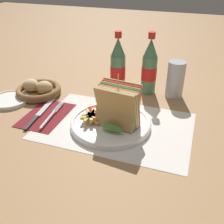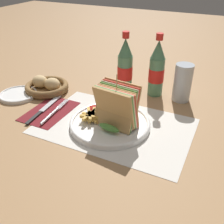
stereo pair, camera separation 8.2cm
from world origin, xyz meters
name	(u,v)px [view 2 (the right image)]	position (x,y,z in m)	size (l,w,h in m)	color
ground_plane	(113,123)	(0.00, 0.00, 0.00)	(4.00, 4.00, 0.00)	#9E754C
placemat	(115,126)	(0.01, -0.01, 0.00)	(0.47, 0.31, 0.00)	silver
plate_main	(109,123)	(0.00, -0.02, 0.01)	(0.25, 0.25, 0.02)	white
club_sandwich	(116,107)	(0.02, -0.02, 0.08)	(0.14, 0.10, 0.17)	tan
fries_pile	(94,115)	(-0.05, -0.03, 0.03)	(0.09, 0.09, 0.02)	gold
ketchup_blob	(95,109)	(-0.07, 0.01, 0.03)	(0.05, 0.04, 0.02)	maroon
napkin	(50,111)	(-0.23, -0.03, 0.00)	(0.13, 0.19, 0.00)	maroon
fork	(53,113)	(-0.20, -0.04, 0.01)	(0.03, 0.17, 0.01)	silver
knife	(44,109)	(-0.25, -0.03, 0.01)	(0.04, 0.21, 0.00)	black
coke_bottle_near	(125,67)	(-0.06, 0.23, 0.10)	(0.06, 0.06, 0.23)	#4C7F5B
coke_bottle_far	(157,70)	(0.06, 0.26, 0.10)	(0.06, 0.06, 0.23)	#4C7F5B
glass_near	(182,85)	(0.16, 0.25, 0.06)	(0.06, 0.06, 0.14)	silver
bread_basket	(47,87)	(-0.33, 0.10, 0.02)	(0.17, 0.17, 0.06)	olive
side_saucer	(18,95)	(-0.40, 0.01, 0.01)	(0.14, 0.14, 0.01)	white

